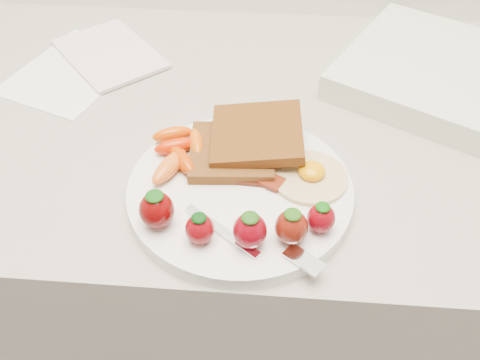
{
  "coord_description": "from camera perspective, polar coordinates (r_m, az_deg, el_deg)",
  "views": [
    {
      "loc": [
        0.06,
        1.09,
        1.37
      ],
      "look_at": [
        0.02,
        1.54,
        0.93
      ],
      "focal_mm": 40.0,
      "sensor_mm": 36.0,
      "label": 1
    }
  ],
  "objects": [
    {
      "name": "toast_lower",
      "position": [
        0.67,
        -0.88,
        3.02
      ],
      "size": [
        0.11,
        0.11,
        0.01
      ],
      "primitive_type": "cube",
      "rotation": [
        0.0,
        0.0,
        0.07
      ],
      "color": "#421E0A",
      "rests_on": "plate"
    },
    {
      "name": "appliance",
      "position": [
        0.87,
        22.41,
        9.85
      ],
      "size": [
        0.42,
        0.39,
        0.04
      ],
      "primitive_type": "cube",
      "rotation": [
        0.0,
        0.0,
        -0.5
      ],
      "color": "beige",
      "rests_on": "counter"
    },
    {
      "name": "paper_sheet",
      "position": [
        0.9,
        -17.28,
        11.09
      ],
      "size": [
        0.22,
        0.25,
        0.0
      ],
      "primitive_type": "cube",
      "rotation": [
        0.0,
        0.0,
        -0.36
      ],
      "color": "white",
      "rests_on": "counter"
    },
    {
      "name": "fried_egg",
      "position": [
        0.65,
        7.5,
        0.49
      ],
      "size": [
        0.12,
        0.12,
        0.02
      ],
      "color": "beige",
      "rests_on": "plate"
    },
    {
      "name": "baby_carrots",
      "position": [
        0.67,
        -6.6,
        3.02
      ],
      "size": [
        0.08,
        0.11,
        0.02
      ],
      "color": "#C42400",
      "rests_on": "plate"
    },
    {
      "name": "toast_upper",
      "position": [
        0.68,
        1.83,
        4.95
      ],
      "size": [
        0.12,
        0.12,
        0.03
      ],
      "primitive_type": "cube",
      "rotation": [
        0.0,
        -0.1,
        0.06
      ],
      "color": "#4E2F10",
      "rests_on": "toast_lower"
    },
    {
      "name": "fork",
      "position": [
        0.58,
        1.95,
        -6.77
      ],
      "size": [
        0.16,
        0.09,
        0.0
      ],
      "color": "white",
      "rests_on": "plate"
    },
    {
      "name": "plate",
      "position": [
        0.64,
        -0.0,
        -1.2
      ],
      "size": [
        0.27,
        0.27,
        0.02
      ],
      "primitive_type": "cylinder",
      "color": "white",
      "rests_on": "counter"
    },
    {
      "name": "bacon_strips",
      "position": [
        0.65,
        0.26,
        0.96
      ],
      "size": [
        0.11,
        0.06,
        0.01
      ],
      "color": "#3F1307",
      "rests_on": "plate"
    },
    {
      "name": "strawberries",
      "position": [
        0.57,
        -0.44,
        -4.48
      ],
      "size": [
        0.21,
        0.06,
        0.05
      ],
      "color": "#570304",
      "rests_on": "plate"
    },
    {
      "name": "notepad",
      "position": [
        0.92,
        -13.76,
        12.96
      ],
      "size": [
        0.22,
        0.22,
        0.01
      ],
      "primitive_type": "cube",
      "rotation": [
        0.0,
        0.0,
        0.71
      ],
      "color": "silver",
      "rests_on": "paper_sheet"
    },
    {
      "name": "counter",
      "position": [
        1.11,
        -0.5,
        -11.65
      ],
      "size": [
        2.0,
        0.6,
        0.9
      ],
      "primitive_type": "cube",
      "color": "gray",
      "rests_on": "ground"
    }
  ]
}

